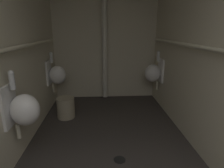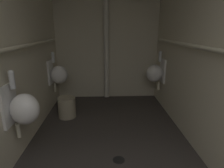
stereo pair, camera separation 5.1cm
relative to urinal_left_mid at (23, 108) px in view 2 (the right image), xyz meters
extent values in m
cube|color=#383330|center=(0.92, 0.00, -0.70)|extent=(2.26, 4.47, 0.08)
cube|color=beige|center=(2.02, 0.00, 0.68)|extent=(0.06, 4.47, 2.67)
cube|color=beige|center=(0.92, 2.21, 0.68)|extent=(2.26, 0.06, 2.67)
ellipsoid|color=white|center=(0.02, 0.00, -0.01)|extent=(0.30, 0.26, 0.34)
cube|color=white|center=(-0.13, 0.00, 0.04)|extent=(0.03, 0.30, 0.44)
cylinder|color=silver|center=(-0.07, 0.00, 0.30)|extent=(0.06, 0.06, 0.16)
sphere|color=silver|center=(-0.07, 0.00, 0.38)|extent=(0.06, 0.06, 0.06)
cylinder|color=beige|center=(-0.08, 0.00, -0.26)|extent=(0.04, 0.04, 0.16)
ellipsoid|color=white|center=(0.02, 1.60, -0.01)|extent=(0.30, 0.26, 0.34)
cube|color=white|center=(-0.13, 1.60, 0.04)|extent=(0.03, 0.30, 0.44)
cylinder|color=silver|center=(-0.07, 1.60, 0.30)|extent=(0.06, 0.06, 0.16)
sphere|color=silver|center=(-0.07, 1.60, 0.38)|extent=(0.06, 0.06, 0.06)
cylinder|color=beige|center=(-0.08, 1.60, -0.26)|extent=(0.04, 0.04, 0.16)
ellipsoid|color=white|center=(1.82, 1.65, -0.01)|extent=(0.30, 0.26, 0.34)
cube|color=white|center=(1.98, 1.65, 0.04)|extent=(0.03, 0.30, 0.44)
cylinder|color=silver|center=(1.91, 1.65, 0.30)|extent=(0.06, 0.06, 0.16)
sphere|color=silver|center=(1.91, 1.65, 0.38)|extent=(0.06, 0.06, 0.06)
cylinder|color=beige|center=(1.92, 1.65, -0.26)|extent=(0.04, 0.04, 0.16)
cylinder|color=beige|center=(-0.09, -0.03, 0.61)|extent=(0.05, 3.65, 0.05)
sphere|color=beige|center=(-0.09, 1.80, 0.61)|extent=(0.06, 0.06, 0.06)
cylinder|color=beige|center=(1.93, -0.01, 0.61)|extent=(0.05, 3.72, 0.05)
sphere|color=beige|center=(1.93, 1.85, 0.61)|extent=(0.06, 0.06, 0.06)
cylinder|color=beige|center=(0.91, 2.10, 0.68)|extent=(0.11, 0.11, 2.62)
cylinder|color=black|center=(1.02, -0.02, -0.65)|extent=(0.14, 0.14, 0.01)
cylinder|color=#9E937A|center=(0.22, 1.16, -0.48)|extent=(0.30, 0.30, 0.35)
camera|label=1|loc=(0.82, -1.90, 0.80)|focal=30.59mm
camera|label=2|loc=(0.87, -1.90, 0.80)|focal=30.59mm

